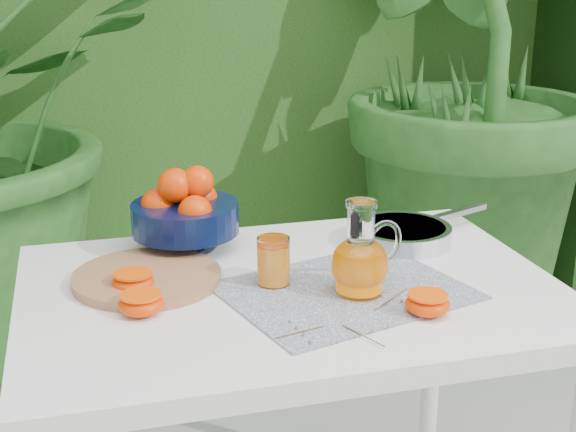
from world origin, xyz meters
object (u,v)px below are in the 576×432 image
object	(u,v)px
white_table	(291,324)
fruit_bowl	(184,211)
cutting_board	(147,278)
saute_pan	(403,233)
juice_pitcher	(361,261)

from	to	relation	value
white_table	fruit_bowl	world-z (taller)	fruit_bowl
cutting_board	fruit_bowl	size ratio (longest dim) A/B	1.03
cutting_board	saute_pan	size ratio (longest dim) A/B	0.72
cutting_board	saute_pan	world-z (taller)	saute_pan
cutting_board	juice_pitcher	size ratio (longest dim) A/B	1.61
cutting_board	juice_pitcher	distance (m)	0.41
cutting_board	white_table	bearing A→B (deg)	-18.03
white_table	cutting_board	distance (m)	0.29
fruit_bowl	juice_pitcher	size ratio (longest dim) A/B	1.57
saute_pan	fruit_bowl	bearing A→B (deg)	168.49
fruit_bowl	saute_pan	world-z (taller)	fruit_bowl
white_table	saute_pan	size ratio (longest dim) A/B	2.57
white_table	saute_pan	distance (m)	0.35
juice_pitcher	saute_pan	bearing A→B (deg)	52.11
saute_pan	cutting_board	bearing A→B (deg)	-172.18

